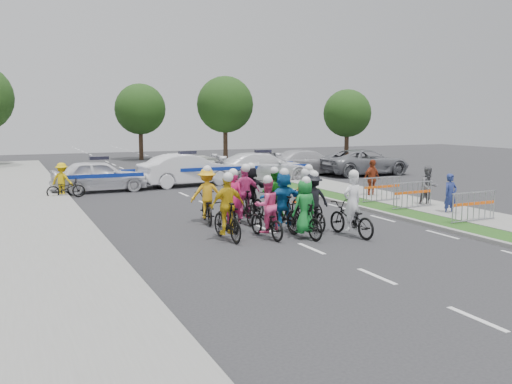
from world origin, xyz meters
name	(u,v)px	position (x,y,z in m)	size (l,w,h in m)	color
ground	(311,249)	(0.00, 0.00, 0.00)	(90.00, 90.00, 0.00)	#28282B
curb_right	(362,208)	(5.10, 5.00, 0.06)	(0.20, 60.00, 0.12)	gray
grass_strip	(377,207)	(5.80, 5.00, 0.06)	(1.20, 60.00, 0.11)	#1A4B18
sidewalk_right	(413,204)	(7.60, 5.00, 0.07)	(2.40, 60.00, 0.13)	gray
sidewalk_left	(47,232)	(-6.50, 5.00, 0.07)	(3.00, 60.00, 0.13)	gray
rider_0	(351,214)	(1.91, 0.95, 0.67)	(0.92, 2.06, 2.04)	black
rider_1	(304,214)	(0.48, 1.28, 0.73)	(0.85, 1.83, 1.87)	black
rider_2	(266,215)	(-0.54, 1.76, 0.70)	(0.84, 1.91, 1.90)	black
rider_3	(227,214)	(-1.71, 1.96, 0.77)	(1.03, 1.94, 2.02)	black
rider_4	(312,207)	(1.38, 2.37, 0.74)	(1.11, 1.92, 1.91)	black
rider_5	(283,205)	(0.42, 2.56, 0.84)	(1.66, 1.98, 2.01)	black
rider_6	(232,210)	(-1.00, 3.35, 0.65)	(1.05, 2.04, 1.98)	black
rider_7	(307,199)	(1.94, 3.73, 0.77)	(0.88, 1.93, 1.98)	black
rider_8	(273,201)	(0.85, 4.18, 0.71)	(0.98, 1.95, 1.90)	black
rider_9	(245,201)	(-0.20, 4.20, 0.78)	(1.06, 1.98, 2.04)	black
rider_10	(207,201)	(-1.35, 4.81, 0.76)	(1.19, 2.03, 1.98)	black
rider_11	(250,194)	(0.48, 5.33, 0.82)	(1.62, 1.93, 1.97)	black
police_car_0	(99,176)	(-3.40, 14.62, 0.77)	(1.83, 4.54, 1.55)	white
police_car_1	(188,170)	(1.19, 15.17, 0.83)	(1.76, 5.06, 1.67)	white
police_car_2	(263,167)	(5.62, 15.38, 0.81)	(2.26, 5.55, 1.61)	white
civilian_sedan	(308,162)	(9.72, 17.55, 0.77)	(2.17, 5.34, 1.55)	silver
civilian_suv	(365,162)	(12.82, 15.94, 0.79)	(2.63, 5.71, 1.59)	gray
spectator_0	(450,195)	(7.22, 2.52, 0.77)	(0.56, 0.37, 1.54)	navy
spectator_1	(429,187)	(7.77, 4.33, 0.82)	(0.80, 0.62, 1.65)	#58575C
spectator_2	(372,179)	(7.32, 7.50, 0.86)	(1.00, 0.42, 1.71)	#92371A
marshal_hiviz	(62,180)	(-5.22, 13.53, 0.77)	(0.99, 0.57, 1.54)	yellow
barrier_0	(474,208)	(6.70, 0.85, 0.56)	(2.00, 0.50, 1.12)	#A5A8AD
barrier_1	(413,196)	(6.70, 3.97, 0.56)	(2.00, 0.50, 1.12)	#A5A8AD
barrier_2	(382,190)	(6.70, 5.91, 0.56)	(2.00, 0.50, 1.12)	#A5A8AD
cone_0	(298,195)	(3.68, 7.62, 0.34)	(0.40, 0.40, 0.70)	#F24C0C
cone_1	(312,181)	(6.68, 11.76, 0.34)	(0.40, 0.40, 0.70)	#F24C0C
parked_bike	(66,188)	(-5.11, 13.08, 0.43)	(0.58, 1.65, 0.87)	black
tree_1	(225,105)	(9.00, 30.00, 4.54)	(4.55, 4.55, 6.82)	#382619
tree_2	(347,113)	(18.00, 26.00, 3.83)	(3.85, 3.85, 5.77)	#382619
tree_4	(140,109)	(3.00, 34.00, 4.19)	(4.20, 4.20, 6.30)	#382619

